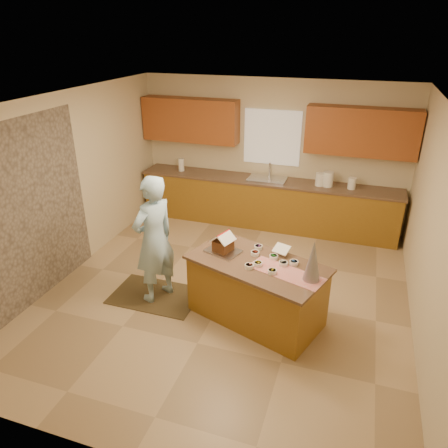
# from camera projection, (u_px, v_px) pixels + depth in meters

# --- Properties ---
(floor) EXTENTS (5.50, 5.50, 0.00)m
(floor) POSITION_uv_depth(u_px,v_px,m) (226.00, 293.00, 6.15)
(floor) COLOR tan
(floor) RESTS_ON ground
(ceiling) EXTENTS (5.50, 5.50, 0.00)m
(ceiling) POSITION_uv_depth(u_px,v_px,m) (227.00, 102.00, 5.00)
(ceiling) COLOR silver
(ceiling) RESTS_ON floor
(wall_back) EXTENTS (5.50, 5.50, 0.00)m
(wall_back) POSITION_uv_depth(u_px,v_px,m) (272.00, 153.00, 7.94)
(wall_back) COLOR beige
(wall_back) RESTS_ON floor
(wall_front) EXTENTS (5.50, 5.50, 0.00)m
(wall_front) POSITION_uv_depth(u_px,v_px,m) (114.00, 341.00, 3.21)
(wall_front) COLOR beige
(wall_front) RESTS_ON floor
(wall_left) EXTENTS (5.50, 5.50, 0.00)m
(wall_left) POSITION_uv_depth(u_px,v_px,m) (66.00, 187.00, 6.28)
(wall_left) COLOR beige
(wall_left) RESTS_ON floor
(wall_right) EXTENTS (5.50, 5.50, 0.00)m
(wall_right) POSITION_uv_depth(u_px,v_px,m) (433.00, 234.00, 4.86)
(wall_right) COLOR beige
(wall_right) RESTS_ON floor
(stone_accent) EXTENTS (0.00, 2.50, 2.50)m
(stone_accent) POSITION_uv_depth(u_px,v_px,m) (31.00, 213.00, 5.63)
(stone_accent) COLOR gray
(stone_accent) RESTS_ON wall_left
(window_curtain) EXTENTS (1.05, 0.03, 1.00)m
(window_curtain) POSITION_uv_depth(u_px,v_px,m) (272.00, 138.00, 7.78)
(window_curtain) COLOR white
(window_curtain) RESTS_ON wall_back
(back_counter_base) EXTENTS (4.80, 0.60, 0.88)m
(back_counter_base) POSITION_uv_depth(u_px,v_px,m) (266.00, 204.00, 8.06)
(back_counter_base) COLOR brown
(back_counter_base) RESTS_ON floor
(back_counter_top) EXTENTS (4.85, 0.63, 0.04)m
(back_counter_top) POSITION_uv_depth(u_px,v_px,m) (267.00, 181.00, 7.87)
(back_counter_top) COLOR brown
(back_counter_top) RESTS_ON back_counter_base
(upper_cabinet_left) EXTENTS (1.85, 0.35, 0.80)m
(upper_cabinet_left) POSITION_uv_depth(u_px,v_px,m) (191.00, 120.00, 7.99)
(upper_cabinet_left) COLOR #9B4821
(upper_cabinet_left) RESTS_ON wall_back
(upper_cabinet_right) EXTENTS (1.85, 0.35, 0.80)m
(upper_cabinet_right) POSITION_uv_depth(u_px,v_px,m) (362.00, 132.00, 7.11)
(upper_cabinet_right) COLOR #9B4821
(upper_cabinet_right) RESTS_ON wall_back
(sink) EXTENTS (0.70, 0.45, 0.12)m
(sink) POSITION_uv_depth(u_px,v_px,m) (267.00, 181.00, 7.87)
(sink) COLOR silver
(sink) RESTS_ON back_counter_top
(faucet) EXTENTS (0.03, 0.03, 0.28)m
(faucet) POSITION_uv_depth(u_px,v_px,m) (270.00, 170.00, 7.96)
(faucet) COLOR silver
(faucet) RESTS_ON back_counter_top
(island_base) EXTENTS (1.82, 1.32, 0.80)m
(island_base) POSITION_uv_depth(u_px,v_px,m) (256.00, 292.00, 5.46)
(island_base) COLOR brown
(island_base) RESTS_ON floor
(island_top) EXTENTS (1.92, 1.41, 0.04)m
(island_top) POSITION_uv_depth(u_px,v_px,m) (257.00, 264.00, 5.28)
(island_top) COLOR brown
(island_top) RESTS_ON island_base
(table_runner) EXTENTS (0.97, 0.61, 0.01)m
(table_runner) POSITION_uv_depth(u_px,v_px,m) (286.00, 273.00, 5.05)
(table_runner) COLOR #BB100D
(table_runner) RESTS_ON island_top
(baking_tray) EXTENTS (0.50, 0.43, 0.02)m
(baking_tray) POSITION_uv_depth(u_px,v_px,m) (223.00, 251.00, 5.52)
(baking_tray) COLOR silver
(baking_tray) RESTS_ON island_top
(cookbook) EXTENTS (0.24, 0.21, 0.09)m
(cookbook) POSITION_uv_depth(u_px,v_px,m) (282.00, 249.00, 5.42)
(cookbook) COLOR white
(cookbook) RESTS_ON island_top
(tinsel_tree) EXTENTS (0.26, 0.26, 0.50)m
(tinsel_tree) POSITION_uv_depth(u_px,v_px,m) (313.00, 261.00, 4.81)
(tinsel_tree) COLOR #B8BAC6
(tinsel_tree) RESTS_ON island_top
(rug) EXTENTS (1.22, 0.80, 0.01)m
(rug) POSITION_uv_depth(u_px,v_px,m) (155.00, 295.00, 6.08)
(rug) COLOR black
(rug) RESTS_ON floor
(boy) EXTENTS (0.66, 0.78, 1.80)m
(boy) POSITION_uv_depth(u_px,v_px,m) (154.00, 240.00, 5.68)
(boy) COLOR #9FC7E1
(boy) RESTS_ON rug
(canister_a) EXTENTS (0.16, 0.16, 0.22)m
(canister_a) POSITION_uv_depth(u_px,v_px,m) (320.00, 179.00, 7.54)
(canister_a) COLOR white
(canister_a) RESTS_ON back_counter_top
(canister_b) EXTENTS (0.18, 0.18, 0.26)m
(canister_b) POSITION_uv_depth(u_px,v_px,m) (328.00, 179.00, 7.49)
(canister_b) COLOR white
(canister_b) RESTS_ON back_counter_top
(canister_c) EXTENTS (0.14, 0.14, 0.20)m
(canister_c) POSITION_uv_depth(u_px,v_px,m) (352.00, 183.00, 7.39)
(canister_c) COLOR white
(canister_c) RESTS_ON back_counter_top
(paper_towel) EXTENTS (0.11, 0.11, 0.24)m
(paper_towel) POSITION_uv_depth(u_px,v_px,m) (181.00, 165.00, 8.30)
(paper_towel) COLOR white
(paper_towel) RESTS_ON back_counter_top
(gingerbread_house) EXTENTS (0.32, 0.32, 0.26)m
(gingerbread_house) POSITION_uv_depth(u_px,v_px,m) (223.00, 244.00, 5.47)
(gingerbread_house) COLOR #552E16
(gingerbread_house) RESTS_ON baking_tray
(candy_bowls) EXTENTS (0.63, 0.65, 0.05)m
(candy_bowls) POSITION_uv_depth(u_px,v_px,m) (268.00, 261.00, 5.27)
(candy_bowls) COLOR #DC7068
(candy_bowls) RESTS_ON island_top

